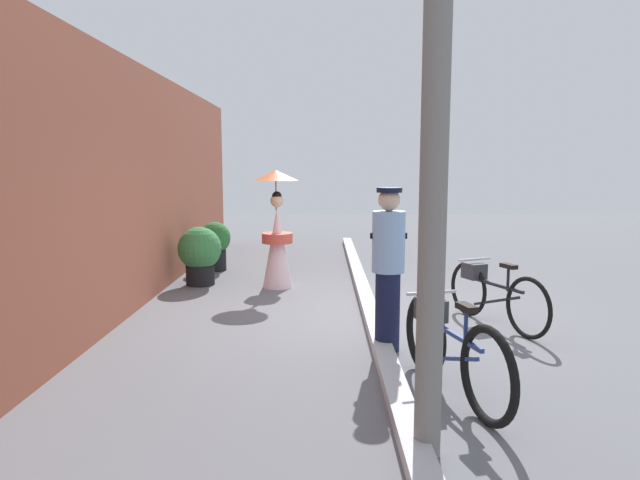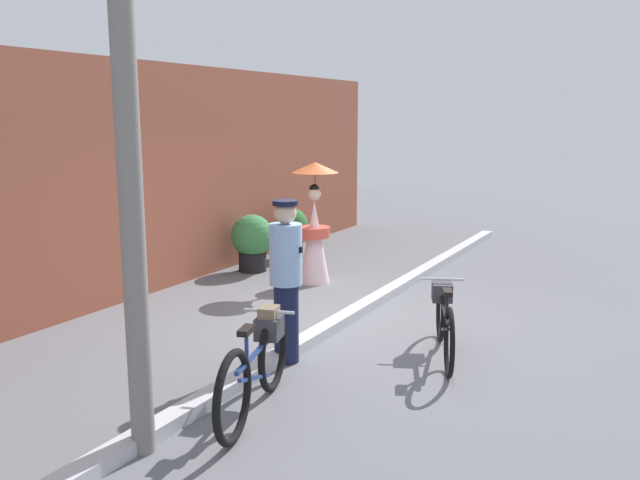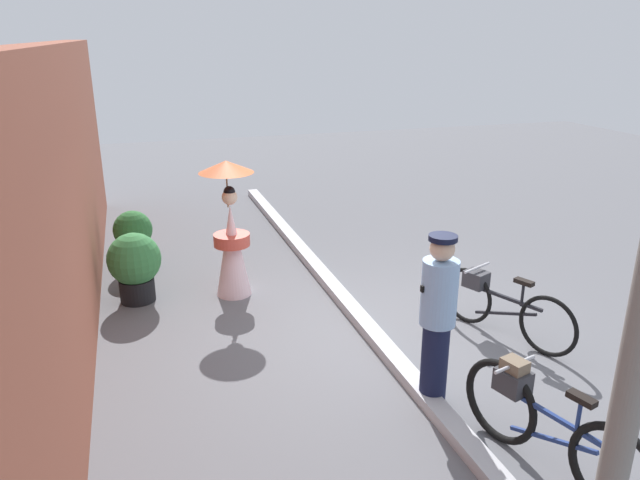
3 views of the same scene
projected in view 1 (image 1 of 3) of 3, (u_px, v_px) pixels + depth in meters
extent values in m
plane|color=slate|center=(370.00, 315.00, 7.43)|extent=(30.00, 30.00, 0.00)
cube|color=brown|center=(111.00, 188.00, 7.23)|extent=(14.00, 0.40, 3.33)
cube|color=#B2B2B7|center=(370.00, 310.00, 7.43)|extent=(14.00, 0.20, 0.12)
torus|color=black|center=(425.00, 335.00, 5.27)|extent=(0.76, 0.27, 0.77)
torus|color=black|center=(488.00, 375.00, 4.25)|extent=(0.76, 0.27, 0.77)
cube|color=navy|center=(454.00, 334.00, 4.74)|extent=(0.88, 0.27, 0.04)
cube|color=navy|center=(453.00, 359.00, 4.77)|extent=(0.76, 0.24, 0.28)
cylinder|color=navy|center=(466.00, 327.00, 4.54)|extent=(0.03, 0.03, 0.31)
cube|color=black|center=(467.00, 307.00, 4.52)|extent=(0.24, 0.15, 0.05)
cylinder|color=silver|center=(431.00, 293.00, 5.12)|extent=(0.16, 0.47, 0.03)
cube|color=#333338|center=(431.00, 310.00, 5.14)|extent=(0.31, 0.28, 0.20)
cube|color=#72604C|center=(431.00, 296.00, 5.12)|extent=(0.24, 0.21, 0.14)
torus|color=black|center=(468.00, 289.00, 7.37)|extent=(0.67, 0.32, 0.71)
torus|color=black|center=(528.00, 308.00, 6.37)|extent=(0.67, 0.32, 0.71)
cube|color=black|center=(497.00, 285.00, 6.85)|extent=(0.85, 0.39, 0.04)
cube|color=black|center=(496.00, 301.00, 6.88)|extent=(0.74, 0.34, 0.28)
cylinder|color=black|center=(508.00, 279.00, 6.66)|extent=(0.03, 0.03, 0.30)
cube|color=black|center=(509.00, 266.00, 6.64)|extent=(0.24, 0.17, 0.05)
cylinder|color=silver|center=(475.00, 259.00, 7.21)|extent=(0.21, 0.45, 0.03)
cube|color=#333338|center=(474.00, 271.00, 7.23)|extent=(0.32, 0.30, 0.20)
cylinder|color=#141938|center=(387.00, 311.00, 5.96)|extent=(0.26, 0.26, 0.84)
cylinder|color=#8CB2E0|center=(389.00, 242.00, 5.86)|extent=(0.34, 0.34, 0.63)
sphere|color=#D8B293|center=(389.00, 200.00, 5.80)|extent=(0.23, 0.23, 0.23)
cylinder|color=black|center=(389.00, 190.00, 5.79)|extent=(0.26, 0.26, 0.05)
cube|color=black|center=(389.00, 236.00, 5.85)|extent=(0.05, 0.38, 0.06)
cone|color=silver|center=(277.00, 247.00, 9.05)|extent=(0.48, 0.48, 1.28)
cylinder|color=#D14C3D|center=(277.00, 238.00, 9.03)|extent=(0.49, 0.49, 0.16)
sphere|color=beige|center=(277.00, 201.00, 8.95)|extent=(0.21, 0.21, 0.21)
sphere|color=black|center=(277.00, 196.00, 8.94)|extent=(0.16, 0.16, 0.16)
cylinder|color=olive|center=(276.00, 193.00, 8.99)|extent=(0.02, 0.02, 0.55)
cone|color=orange|center=(276.00, 175.00, 8.96)|extent=(0.73, 0.73, 0.16)
cylinder|color=black|center=(215.00, 260.00, 10.54)|extent=(0.40, 0.40, 0.38)
sphere|color=#2D6B33|center=(215.00, 238.00, 10.49)|extent=(0.58, 0.58, 0.58)
sphere|color=#2D6B33|center=(221.00, 241.00, 10.64)|extent=(0.32, 0.32, 0.32)
cylinder|color=black|center=(200.00, 275.00, 9.29)|extent=(0.46, 0.46, 0.32)
sphere|color=#387F42|center=(200.00, 248.00, 9.23)|extent=(0.70, 0.70, 0.70)
sphere|color=#387F42|center=(208.00, 252.00, 9.42)|extent=(0.39, 0.39, 0.39)
cylinder|color=slate|center=(436.00, 92.00, 3.54)|extent=(0.18, 0.18, 4.80)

